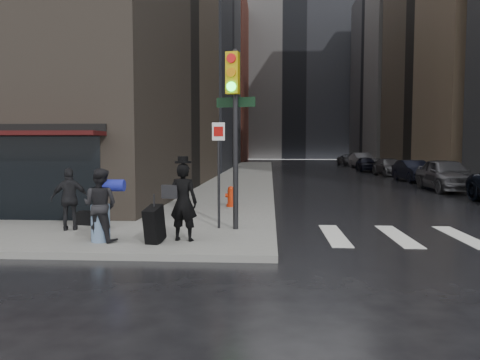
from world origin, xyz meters
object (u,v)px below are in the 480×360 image
object	(u,v)px
man_greycoat	(70,199)
parked_car_5	(362,160)
man_jeans	(100,205)
fire_hydrant	(231,197)
parked_car_2	(413,171)
parked_car_6	(350,160)
traffic_light	(233,114)
parked_car_1	(446,175)
man_overcoat	(177,205)
parked_car_4	(366,164)
parked_car_3	(390,167)

from	to	relation	value
man_greycoat	parked_car_5	distance (m)	41.25
man_jeans	fire_hydrant	xyz separation A→B (m)	(2.42, 6.27, -0.50)
man_jeans	man_greycoat	size ratio (longest dim) A/B	1.04
parked_car_2	parked_car_6	distance (m)	25.54
parked_car_2	traffic_light	bearing A→B (deg)	-122.71
man_jeans	parked_car_1	bearing A→B (deg)	-122.14
man_overcoat	parked_car_4	xyz separation A→B (m)	(10.93, 33.35, -0.30)
fire_hydrant	parked_car_4	size ratio (longest dim) A/B	0.19
fire_hydrant	parked_car_1	world-z (taller)	parked_car_1
man_jeans	man_greycoat	world-z (taller)	man_jeans
parked_car_3	parked_car_6	xyz separation A→B (m)	(0.14, 19.16, 0.00)
man_overcoat	parked_car_6	xyz separation A→B (m)	(11.60, 46.12, -0.30)
man_jeans	parked_car_3	xyz separation A→B (m)	(13.19, 27.11, -0.32)
parked_car_5	parked_car_6	size ratio (longest dim) A/B	1.02
traffic_light	parked_car_5	world-z (taller)	traffic_light
parked_car_4	parked_car_5	distance (m)	6.44
traffic_light	parked_car_4	size ratio (longest dim) A/B	1.17
fire_hydrant	parked_car_4	distance (m)	29.09
parked_car_3	fire_hydrant	bearing A→B (deg)	-121.42
parked_car_3	parked_car_5	size ratio (longest dim) A/B	0.93
traffic_light	parked_car_6	size ratio (longest dim) A/B	0.96
man_overcoat	traffic_light	xyz separation A→B (m)	(1.13, 1.55, 2.14)
parked_car_3	parked_car_2	bearing A→B (deg)	-95.17
man_overcoat	traffic_light	bearing A→B (deg)	-116.46
traffic_light	parked_car_6	xyz separation A→B (m)	(10.47, 44.57, -2.44)
traffic_light	fire_hydrant	distance (m)	5.29
man_greycoat	traffic_light	world-z (taller)	traffic_light
man_overcoat	parked_car_4	size ratio (longest dim) A/B	0.50
man_jeans	parked_car_6	distance (m)	48.14
parked_car_4	man_jeans	bearing A→B (deg)	-108.85
parked_car_1	parked_car_5	world-z (taller)	parked_car_1
traffic_light	parked_car_1	xyz separation A→B (m)	(9.95, 12.64, -2.27)
parked_car_4	parked_car_6	distance (m)	12.79
parked_car_1	parked_car_6	distance (m)	31.93
man_jeans	parked_car_5	size ratio (longest dim) A/B	0.34
parked_car_4	parked_car_6	xyz separation A→B (m)	(0.67, 12.77, -0.01)
man_jeans	traffic_light	bearing A→B (deg)	-139.72
man_jeans	man_greycoat	distance (m)	1.87
parked_car_5	man_overcoat	bearing A→B (deg)	-111.35
traffic_light	parked_car_4	distance (m)	33.36
parked_car_1	man_overcoat	bearing A→B (deg)	-127.47
parked_car_4	man_greycoat	bearing A→B (deg)	-111.60
parked_car_3	parked_car_4	xyz separation A→B (m)	(-0.54, 6.39, 0.01)
parked_car_2	parked_car_3	size ratio (longest dim) A/B	0.92
man_overcoat	parked_car_1	distance (m)	18.01
traffic_light	parked_car_4	world-z (taller)	traffic_light
man_greycoat	parked_car_1	xyz separation A→B (m)	(14.09, 12.98, -0.11)
parked_car_1	parked_car_6	bearing A→B (deg)	89.58
parked_car_1	man_jeans	bearing A→B (deg)	-131.27
man_overcoat	parked_car_2	xyz separation A→B (m)	(11.35, 20.58, -0.28)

